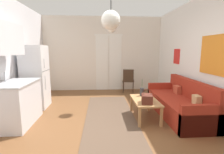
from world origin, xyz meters
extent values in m
cube|color=brown|center=(0.00, 0.00, -0.05)|extent=(5.05, 7.35, 0.10)
cube|color=silver|center=(0.00, 3.42, 1.40)|extent=(4.65, 0.10, 2.81)
cube|color=white|center=(-0.03, 3.36, 1.05)|extent=(0.48, 0.02, 2.09)
cube|color=white|center=(0.48, 3.36, 1.05)|extent=(0.48, 0.02, 2.09)
cube|color=white|center=(0.22, 3.36, 2.12)|extent=(1.07, 0.03, 0.06)
cube|color=white|center=(2.27, 0.00, 1.40)|extent=(0.10, 6.95, 2.81)
cube|color=orange|center=(2.21, 0.10, 1.46)|extent=(0.02, 0.92, 0.81)
cube|color=red|center=(2.21, 1.81, 1.36)|extent=(0.02, 0.36, 0.45)
cube|color=black|center=(-2.21, 0.69, 1.71)|extent=(0.02, 0.32, 0.40)
cube|color=brown|center=(0.11, 0.55, 0.01)|extent=(1.13, 3.39, 0.01)
cube|color=maroon|center=(1.72, 0.58, 0.21)|extent=(0.83, 2.11, 0.42)
cube|color=maroon|center=(2.06, 0.58, 0.43)|extent=(0.15, 2.11, 0.85)
cube|color=maroon|center=(1.72, -0.42, 0.30)|extent=(0.83, 0.11, 0.59)
cube|color=maroon|center=(1.72, 1.58, 0.30)|extent=(0.83, 0.11, 0.59)
cube|color=tan|center=(1.92, 0.11, 0.52)|extent=(0.13, 0.20, 0.20)
cube|color=#B74C33|center=(1.91, 1.01, 0.53)|extent=(0.15, 0.22, 0.22)
cube|color=#B27F4C|center=(0.90, 0.44, 0.43)|extent=(0.53, 0.98, 0.04)
cube|color=#B27F4C|center=(0.68, -0.01, 0.21)|extent=(0.05, 0.05, 0.41)
cube|color=#B27F4C|center=(1.13, -0.01, 0.21)|extent=(0.05, 0.05, 0.41)
cube|color=#B27F4C|center=(0.68, 0.90, 0.21)|extent=(0.05, 0.05, 0.41)
cube|color=#B27F4C|center=(1.13, 0.90, 0.21)|extent=(0.05, 0.05, 0.41)
cylinder|color=#2D2D33|center=(0.91, 0.78, 0.54)|extent=(0.10, 0.10, 0.19)
cylinder|color=#477F42|center=(0.91, 0.78, 0.75)|extent=(0.01, 0.01, 0.22)
cube|color=#512319|center=(0.87, 0.19, 0.54)|extent=(0.27, 0.33, 0.18)
torus|color=#512319|center=(0.87, 0.19, 0.65)|extent=(0.19, 0.01, 0.19)
cube|color=white|center=(-1.85, 1.43, 0.84)|extent=(0.58, 0.65, 1.68)
cube|color=#4C4C51|center=(-1.56, 1.43, 1.01)|extent=(0.01, 0.62, 0.01)
cylinder|color=#B7BABF|center=(-1.54, 1.25, 1.21)|extent=(0.02, 0.02, 0.24)
cylinder|color=#B7BABF|center=(-1.54, 1.25, 0.71)|extent=(0.02, 0.02, 0.37)
cube|color=silver|center=(-1.84, 0.34, 0.44)|extent=(0.60, 1.10, 0.87)
cube|color=#B7BABF|center=(-1.84, 0.34, 0.89)|extent=(0.63, 1.13, 0.03)
cube|color=#999BA0|center=(-1.84, 0.40, 0.84)|extent=(0.36, 0.40, 0.10)
cylinder|color=#B7BABF|center=(-2.08, 0.40, 1.00)|extent=(0.02, 0.02, 0.20)
cube|color=silver|center=(-1.98, 0.34, 1.77)|extent=(0.32, 0.99, 0.63)
cylinder|color=#382619|center=(1.14, 3.05, 0.21)|extent=(0.03, 0.03, 0.42)
cylinder|color=#382619|center=(0.79, 3.12, 0.21)|extent=(0.03, 0.03, 0.42)
cylinder|color=#382619|center=(1.08, 2.72, 0.21)|extent=(0.03, 0.03, 0.42)
cylinder|color=#382619|center=(0.72, 2.78, 0.21)|extent=(0.03, 0.03, 0.42)
cube|color=#382619|center=(0.93, 2.92, 0.43)|extent=(0.49, 0.47, 0.04)
cube|color=#382619|center=(0.90, 2.74, 0.65)|extent=(0.38, 0.10, 0.43)
sphere|color=white|center=(0.05, -0.70, 1.97)|extent=(0.27, 0.27, 0.27)
cylinder|color=black|center=(0.21, 1.39, 2.55)|extent=(0.01, 0.01, 0.51)
sphere|color=white|center=(0.21, 1.39, 2.15)|extent=(0.29, 0.29, 0.29)
camera|label=1|loc=(-0.10, -3.18, 1.56)|focal=27.04mm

